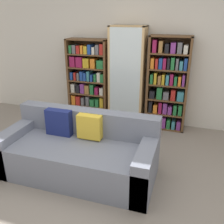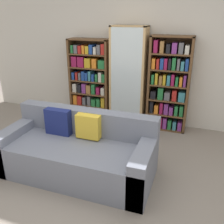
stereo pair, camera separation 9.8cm
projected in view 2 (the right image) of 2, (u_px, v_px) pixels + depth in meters
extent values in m
plane|color=gray|center=(81.00, 193.00, 3.01)|extent=(16.00, 16.00, 0.00)
cube|color=beige|center=(135.00, 52.00, 4.61)|extent=(6.49, 0.06, 2.70)
cube|color=slate|center=(77.00, 159.00, 3.30)|extent=(2.01, 0.89, 0.45)
cube|color=slate|center=(86.00, 121.00, 3.45)|extent=(2.01, 0.20, 0.35)
cube|color=slate|center=(19.00, 144.00, 3.55)|extent=(0.20, 0.89, 0.57)
cube|color=slate|center=(144.00, 168.00, 2.99)|extent=(0.20, 0.89, 0.57)
cube|color=navy|center=(58.00, 122.00, 3.42)|extent=(0.36, 0.12, 0.36)
cube|color=gold|center=(88.00, 126.00, 3.28)|extent=(0.32, 0.12, 0.32)
cube|color=brown|center=(73.00, 79.00, 5.01)|extent=(0.04, 0.32, 1.58)
cube|color=brown|center=(109.00, 82.00, 4.78)|extent=(0.04, 0.32, 1.58)
cube|color=brown|center=(89.00, 39.00, 4.60)|extent=(0.80, 0.32, 0.02)
cube|color=brown|center=(92.00, 117.00, 5.18)|extent=(0.80, 0.32, 0.02)
cube|color=brown|center=(93.00, 78.00, 5.03)|extent=(0.80, 0.01, 1.58)
cube|color=brown|center=(91.00, 105.00, 5.08)|extent=(0.72, 0.32, 0.02)
cube|color=brown|center=(91.00, 93.00, 4.99)|extent=(0.72, 0.32, 0.02)
cube|color=brown|center=(90.00, 80.00, 4.89)|extent=(0.72, 0.32, 0.02)
cube|color=brown|center=(90.00, 67.00, 4.80)|extent=(0.72, 0.32, 0.02)
cube|color=brown|center=(90.00, 54.00, 4.70)|extent=(0.72, 0.32, 0.02)
cube|color=#1E4293|center=(78.00, 111.00, 5.24)|extent=(0.05, 0.24, 0.15)
cube|color=gold|center=(81.00, 112.00, 5.22)|extent=(0.05, 0.24, 0.14)
cube|color=orange|center=(84.00, 112.00, 5.19)|extent=(0.06, 0.24, 0.16)
cube|color=teal|center=(87.00, 112.00, 5.16)|extent=(0.04, 0.24, 0.18)
cube|color=olive|center=(90.00, 112.00, 5.14)|extent=(0.06, 0.24, 0.18)
cube|color=olive|center=(93.00, 113.00, 5.13)|extent=(0.05, 0.24, 0.17)
cube|color=#8E1947|center=(96.00, 114.00, 5.11)|extent=(0.05, 0.24, 0.13)
cube|color=black|center=(99.00, 113.00, 5.07)|extent=(0.06, 0.24, 0.20)
cube|color=#8E1947|center=(102.00, 115.00, 5.07)|extent=(0.06, 0.24, 0.15)
cube|color=black|center=(106.00, 115.00, 5.04)|extent=(0.05, 0.24, 0.15)
cube|color=orange|center=(77.00, 98.00, 5.12)|extent=(0.08, 0.24, 0.19)
cube|color=#AD231E|center=(82.00, 99.00, 5.10)|extent=(0.09, 0.24, 0.18)
cube|color=#5B5B60|center=(86.00, 100.00, 5.07)|extent=(0.06, 0.24, 0.16)
cube|color=#5B5B60|center=(91.00, 100.00, 5.03)|extent=(0.07, 0.24, 0.19)
cube|color=#237038|center=(95.00, 101.00, 5.01)|extent=(0.08, 0.24, 0.15)
cube|color=#237038|center=(100.00, 102.00, 4.98)|extent=(0.07, 0.24, 0.16)
cube|color=gold|center=(105.00, 101.00, 4.94)|extent=(0.07, 0.24, 0.20)
cube|color=beige|center=(77.00, 87.00, 5.04)|extent=(0.08, 0.24, 0.17)
cube|color=black|center=(82.00, 87.00, 5.00)|extent=(0.07, 0.24, 0.16)
cube|color=#7A3384|center=(86.00, 87.00, 4.97)|extent=(0.08, 0.24, 0.19)
cube|color=olive|center=(90.00, 88.00, 4.94)|extent=(0.09, 0.24, 0.17)
cube|color=#237038|center=(95.00, 88.00, 4.91)|extent=(0.07, 0.24, 0.20)
cube|color=#8E1947|center=(100.00, 90.00, 4.89)|extent=(0.06, 0.24, 0.14)
cube|color=beige|center=(104.00, 90.00, 4.86)|extent=(0.07, 0.24, 0.14)
cube|color=#1E4293|center=(75.00, 75.00, 4.95)|extent=(0.05, 0.24, 0.14)
cube|color=#AD231E|center=(79.00, 75.00, 4.93)|extent=(0.04, 0.24, 0.15)
cube|color=#5B5B60|center=(82.00, 76.00, 4.91)|extent=(0.05, 0.24, 0.14)
cube|color=#1E4293|center=(85.00, 75.00, 4.88)|extent=(0.06, 0.24, 0.18)
cube|color=#1E4293|center=(88.00, 76.00, 4.86)|extent=(0.05, 0.24, 0.15)
cube|color=teal|center=(92.00, 75.00, 4.83)|extent=(0.05, 0.24, 0.19)
cube|color=#1E4293|center=(95.00, 77.00, 4.82)|extent=(0.05, 0.24, 0.13)
cube|color=#237038|center=(98.00, 77.00, 4.80)|extent=(0.04, 0.24, 0.14)
cube|color=beige|center=(102.00, 76.00, 4.77)|extent=(0.06, 0.24, 0.18)
cube|color=#237038|center=(105.00, 77.00, 4.75)|extent=(0.06, 0.24, 0.15)
cube|color=#8E1947|center=(76.00, 61.00, 4.83)|extent=(0.11, 0.24, 0.20)
cube|color=#8E1947|center=(83.00, 61.00, 4.79)|extent=(0.12, 0.24, 0.20)
cube|color=gold|center=(90.00, 62.00, 4.75)|extent=(0.12, 0.24, 0.18)
cube|color=orange|center=(96.00, 63.00, 4.71)|extent=(0.09, 0.24, 0.18)
cube|color=#237038|center=(103.00, 64.00, 4.67)|extent=(0.13, 0.24, 0.15)
cube|color=#237038|center=(74.00, 49.00, 4.76)|extent=(0.05, 0.24, 0.15)
cube|color=#5B5B60|center=(78.00, 49.00, 4.73)|extent=(0.07, 0.24, 0.15)
cube|color=#AD231E|center=(82.00, 49.00, 4.71)|extent=(0.06, 0.24, 0.14)
cube|color=orange|center=(85.00, 49.00, 4.69)|extent=(0.05, 0.24, 0.15)
cube|color=gold|center=(89.00, 49.00, 4.66)|extent=(0.07, 0.24, 0.14)
cube|color=#1E4293|center=(93.00, 49.00, 4.63)|extent=(0.06, 0.24, 0.17)
cube|color=beige|center=(97.00, 50.00, 4.62)|extent=(0.05, 0.24, 0.13)
cube|color=#5B5B60|center=(101.00, 49.00, 4.59)|extent=(0.06, 0.24, 0.17)
cube|color=#AD231E|center=(105.00, 49.00, 4.56)|extent=(0.07, 0.24, 0.19)
cube|color=tan|center=(113.00, 76.00, 4.68)|extent=(0.04, 0.36, 1.82)
cube|color=tan|center=(144.00, 79.00, 4.50)|extent=(0.04, 0.36, 1.82)
cube|color=tan|center=(130.00, 26.00, 4.26)|extent=(0.64, 0.36, 0.02)
cube|color=tan|center=(127.00, 122.00, 4.92)|extent=(0.64, 0.36, 0.02)
cube|color=tan|center=(131.00, 75.00, 4.74)|extent=(0.64, 0.01, 1.82)
cube|color=silver|center=(126.00, 80.00, 4.43)|extent=(0.56, 0.01, 1.80)
cube|color=tan|center=(128.00, 108.00, 4.81)|extent=(0.56, 0.32, 0.02)
cube|color=tan|center=(128.00, 93.00, 4.70)|extent=(0.56, 0.32, 0.02)
cube|color=tan|center=(128.00, 78.00, 4.59)|extent=(0.56, 0.32, 0.02)
cube|color=tan|center=(129.00, 61.00, 4.48)|extent=(0.56, 0.32, 0.02)
cube|color=tan|center=(129.00, 45.00, 4.37)|extent=(0.56, 0.32, 0.02)
cylinder|color=silver|center=(117.00, 118.00, 4.97)|extent=(0.01, 0.01, 0.08)
cone|color=silver|center=(117.00, 114.00, 4.94)|extent=(0.06, 0.06, 0.10)
cylinder|color=silver|center=(121.00, 119.00, 4.95)|extent=(0.01, 0.01, 0.08)
cone|color=silver|center=(121.00, 115.00, 4.92)|extent=(0.06, 0.06, 0.10)
cylinder|color=silver|center=(125.00, 120.00, 4.91)|extent=(0.01, 0.01, 0.08)
cone|color=silver|center=(125.00, 115.00, 4.88)|extent=(0.06, 0.06, 0.10)
cylinder|color=silver|center=(130.00, 120.00, 4.90)|extent=(0.01, 0.01, 0.08)
cone|color=silver|center=(130.00, 116.00, 4.86)|extent=(0.06, 0.06, 0.10)
cylinder|color=silver|center=(134.00, 121.00, 4.86)|extent=(0.01, 0.01, 0.08)
cone|color=silver|center=(134.00, 116.00, 4.83)|extent=(0.06, 0.06, 0.10)
cylinder|color=silver|center=(138.00, 121.00, 4.83)|extent=(0.01, 0.01, 0.08)
cone|color=silver|center=(138.00, 117.00, 4.80)|extent=(0.06, 0.06, 0.10)
cylinder|color=silver|center=(117.00, 104.00, 4.85)|extent=(0.01, 0.01, 0.08)
cone|color=silver|center=(117.00, 100.00, 4.82)|extent=(0.06, 0.06, 0.10)
cylinder|color=silver|center=(121.00, 104.00, 4.83)|extent=(0.01, 0.01, 0.08)
cone|color=silver|center=(122.00, 100.00, 4.80)|extent=(0.06, 0.06, 0.10)
cylinder|color=silver|center=(126.00, 105.00, 4.80)|extent=(0.01, 0.01, 0.08)
cone|color=silver|center=(126.00, 100.00, 4.77)|extent=(0.06, 0.06, 0.10)
cylinder|color=silver|center=(130.00, 106.00, 4.76)|extent=(0.01, 0.01, 0.08)
cone|color=silver|center=(130.00, 101.00, 4.73)|extent=(0.06, 0.06, 0.10)
cylinder|color=silver|center=(134.00, 106.00, 4.75)|extent=(0.01, 0.01, 0.08)
cone|color=silver|center=(134.00, 101.00, 4.71)|extent=(0.06, 0.06, 0.10)
cylinder|color=silver|center=(139.00, 106.00, 4.72)|extent=(0.01, 0.01, 0.08)
cone|color=silver|center=(139.00, 102.00, 4.69)|extent=(0.06, 0.06, 0.10)
cylinder|color=silver|center=(119.00, 89.00, 4.73)|extent=(0.01, 0.01, 0.08)
cone|color=silver|center=(119.00, 85.00, 4.70)|extent=(0.09, 0.09, 0.10)
cylinder|color=silver|center=(128.00, 90.00, 4.69)|extent=(0.01, 0.01, 0.08)
cone|color=silver|center=(128.00, 86.00, 4.66)|extent=(0.09, 0.09, 0.10)
cylinder|color=silver|center=(137.00, 91.00, 4.64)|extent=(0.01, 0.01, 0.08)
cone|color=silver|center=(137.00, 86.00, 4.60)|extent=(0.09, 0.09, 0.10)
cylinder|color=silver|center=(119.00, 74.00, 4.63)|extent=(0.01, 0.01, 0.08)
cone|color=silver|center=(119.00, 70.00, 4.60)|extent=(0.09, 0.09, 0.09)
cylinder|color=silver|center=(125.00, 75.00, 4.60)|extent=(0.01, 0.01, 0.08)
cone|color=silver|center=(125.00, 70.00, 4.56)|extent=(0.09, 0.09, 0.09)
cylinder|color=silver|center=(132.00, 75.00, 4.55)|extent=(0.01, 0.01, 0.08)
cone|color=silver|center=(132.00, 71.00, 4.52)|extent=(0.09, 0.09, 0.09)
cylinder|color=silver|center=(139.00, 76.00, 4.50)|extent=(0.01, 0.01, 0.08)
cone|color=silver|center=(139.00, 71.00, 4.47)|extent=(0.09, 0.09, 0.09)
cylinder|color=silver|center=(120.00, 58.00, 4.53)|extent=(0.01, 0.01, 0.07)
cone|color=silver|center=(120.00, 54.00, 4.50)|extent=(0.09, 0.09, 0.09)
cylinder|color=silver|center=(129.00, 59.00, 4.47)|extent=(0.01, 0.01, 0.07)
cone|color=silver|center=(129.00, 54.00, 4.44)|extent=(0.09, 0.09, 0.09)
cylinder|color=silver|center=(138.00, 59.00, 4.40)|extent=(0.01, 0.01, 0.07)
cone|color=silver|center=(138.00, 55.00, 4.37)|extent=(0.09, 0.09, 0.09)
cylinder|color=silver|center=(117.00, 41.00, 4.41)|extent=(0.01, 0.01, 0.07)
cone|color=silver|center=(117.00, 37.00, 4.38)|extent=(0.06, 0.06, 0.08)
cylinder|color=silver|center=(122.00, 42.00, 4.38)|extent=(0.01, 0.01, 0.07)
cone|color=silver|center=(122.00, 37.00, 4.36)|extent=(0.06, 0.06, 0.08)
cylinder|color=silver|center=(127.00, 42.00, 4.37)|extent=(0.01, 0.01, 0.07)
cone|color=silver|center=(127.00, 37.00, 4.34)|extent=(0.06, 0.06, 0.08)
cylinder|color=silver|center=(132.00, 42.00, 4.33)|extent=(0.01, 0.01, 0.07)
cone|color=silver|center=(132.00, 38.00, 4.31)|extent=(0.06, 0.06, 0.08)
cylinder|color=silver|center=(137.00, 42.00, 4.32)|extent=(0.01, 0.01, 0.07)
cone|color=silver|center=(137.00, 38.00, 4.30)|extent=(0.06, 0.06, 0.08)
cylinder|color=silver|center=(141.00, 42.00, 4.28)|extent=(0.01, 0.01, 0.07)
cone|color=silver|center=(141.00, 38.00, 4.25)|extent=(0.06, 0.06, 0.08)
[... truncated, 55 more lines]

